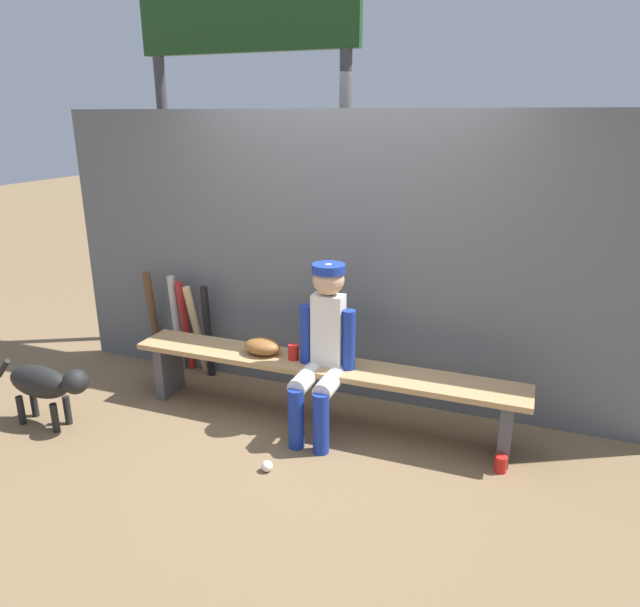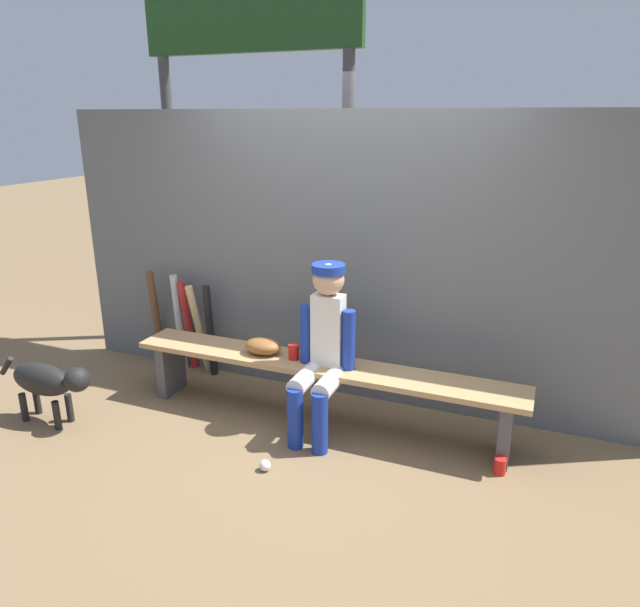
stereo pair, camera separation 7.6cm
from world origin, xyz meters
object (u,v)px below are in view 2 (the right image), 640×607
at_px(dog, 48,381).
at_px(cup_on_ground, 500,466).
at_px(baseball_glove, 263,346).
at_px(bat_wood_natural, 199,330).
at_px(player_seated, 322,345).
at_px(bat_wood_dark, 157,318).
at_px(dugout_bench, 320,375).
at_px(bat_aluminum_silver, 179,323).
at_px(cup_on_bench, 294,352).
at_px(scoreboard, 255,45).
at_px(baseball, 265,465).
at_px(bat_aluminum_black, 210,331).
at_px(bat_aluminum_red, 188,325).

bearing_deg(dog, cup_on_ground, 10.35).
bearing_deg(baseball_glove, bat_wood_natural, 154.86).
distance_m(player_seated, cup_on_ground, 1.38).
distance_m(baseball_glove, bat_wood_dark, 1.36).
distance_m(baseball_glove, dog, 1.57).
distance_m(dugout_bench, bat_aluminum_silver, 1.55).
distance_m(bat_wood_natural, bat_aluminum_silver, 0.22).
xyz_separation_m(bat_wood_dark, cup_on_bench, (1.54, -0.43, 0.08)).
height_order(cup_on_bench, scoreboard, scoreboard).
relative_size(dugout_bench, bat_wood_natural, 3.49).
distance_m(dugout_bench, baseball, 0.79).
bearing_deg(bat_aluminum_silver, scoreboard, 58.13).
distance_m(player_seated, dog, 2.02).
relative_size(baseball_glove, cup_on_bench, 2.55).
xyz_separation_m(dugout_bench, bat_aluminum_black, (-1.17, 0.39, 0.04)).
bearing_deg(dog, dugout_bench, 22.41).
relative_size(bat_wood_dark, cup_on_ground, 8.09).
height_order(player_seated, bat_wood_natural, player_seated).
bearing_deg(scoreboard, baseball, -62.72).
height_order(cup_on_bench, dog, cup_on_bench).
xyz_separation_m(player_seated, dog, (-1.89, -0.64, -0.33)).
height_order(player_seated, bat_wood_dark, player_seated).
xyz_separation_m(cup_on_bench, dog, (-1.62, -0.75, -0.19)).
xyz_separation_m(dugout_bench, bat_wood_natural, (-1.28, 0.38, 0.04)).
bearing_deg(scoreboard, bat_aluminum_silver, -121.87).
distance_m(dugout_bench, bat_wood_dark, 1.80).
bearing_deg(cup_on_ground, baseball_glove, 174.14).
bearing_deg(dog, bat_wood_dark, 86.25).
xyz_separation_m(baseball_glove, cup_on_ground, (1.76, -0.18, -0.48)).
relative_size(bat_aluminum_black, bat_aluminum_silver, 0.94).
distance_m(bat_wood_natural, bat_wood_dark, 0.48).
bearing_deg(scoreboard, bat_wood_natural, -107.21).
xyz_separation_m(baseball_glove, baseball, (0.37, -0.71, -0.50)).
height_order(bat_aluminum_red, bat_wood_dark, bat_wood_dark).
xyz_separation_m(bat_wood_natural, bat_aluminum_red, (-0.14, 0.04, 0.00)).
height_order(player_seated, baseball_glove, player_seated).
height_order(dugout_bench, bat_aluminum_black, bat_aluminum_black).
height_order(bat_aluminum_silver, cup_on_bench, bat_aluminum_silver).
bearing_deg(bat_aluminum_red, bat_wood_dark, -179.77).
bearing_deg(cup_on_ground, bat_wood_natural, 167.66).
height_order(bat_aluminum_silver, cup_on_ground, bat_aluminum_silver).
distance_m(dugout_bench, cup_on_ground, 1.36).
relative_size(bat_aluminum_black, baseball, 11.15).
bearing_deg(scoreboard, baseball_glove, -62.73).
distance_m(bat_aluminum_black, cup_on_ground, 2.56).
distance_m(bat_wood_natural, dog, 1.26).
height_order(baseball, cup_on_ground, cup_on_ground).
relative_size(cup_on_bench, dog, 0.13).
bearing_deg(bat_wood_natural, bat_aluminum_black, 2.07).
bearing_deg(bat_aluminum_silver, bat_wood_dark, 175.90).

